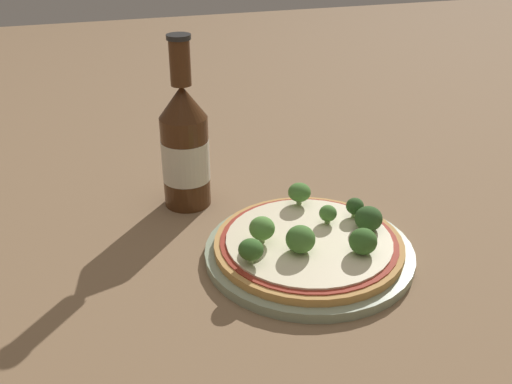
# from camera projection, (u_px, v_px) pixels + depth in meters

# --- Properties ---
(ground_plane) EXTENTS (3.00, 3.00, 0.00)m
(ground_plane) POSITION_uv_depth(u_px,v_px,m) (301.00, 258.00, 0.73)
(ground_plane) COLOR #846647
(plate) EXTENTS (0.25, 0.25, 0.01)m
(plate) POSITION_uv_depth(u_px,v_px,m) (309.00, 252.00, 0.73)
(plate) COLOR #93A384
(plate) RESTS_ON ground_plane
(pizza) EXTENTS (0.23, 0.23, 0.01)m
(pizza) POSITION_uv_depth(u_px,v_px,m) (310.00, 245.00, 0.72)
(pizza) COLOR tan
(pizza) RESTS_ON plate
(broccoli_floret_0) EXTENTS (0.03, 0.03, 0.03)m
(broccoli_floret_0) POSITION_uv_depth(u_px,v_px,m) (368.00, 219.00, 0.73)
(broccoli_floret_0) COLOR #89A866
(broccoli_floret_0) RESTS_ON pizza
(broccoli_floret_1) EXTENTS (0.02, 0.02, 0.03)m
(broccoli_floret_1) POSITION_uv_depth(u_px,v_px,m) (355.00, 206.00, 0.76)
(broccoli_floret_1) COLOR #89A866
(broccoli_floret_1) RESTS_ON pizza
(broccoli_floret_2) EXTENTS (0.03, 0.03, 0.03)m
(broccoli_floret_2) POSITION_uv_depth(u_px,v_px,m) (300.00, 239.00, 0.68)
(broccoli_floret_2) COLOR #89A866
(broccoli_floret_2) RESTS_ON pizza
(broccoli_floret_3) EXTENTS (0.03, 0.03, 0.03)m
(broccoli_floret_3) POSITION_uv_depth(u_px,v_px,m) (262.00, 228.00, 0.70)
(broccoli_floret_3) COLOR #89A866
(broccoli_floret_3) RESTS_ON pizza
(broccoli_floret_4) EXTENTS (0.03, 0.03, 0.03)m
(broccoli_floret_4) POSITION_uv_depth(u_px,v_px,m) (251.00, 250.00, 0.66)
(broccoli_floret_4) COLOR #89A866
(broccoli_floret_4) RESTS_ON pizza
(broccoli_floret_5) EXTENTS (0.03, 0.03, 0.03)m
(broccoli_floret_5) POSITION_uv_depth(u_px,v_px,m) (299.00, 192.00, 0.79)
(broccoli_floret_5) COLOR #89A866
(broccoli_floret_5) RESTS_ON pizza
(broccoli_floret_6) EXTENTS (0.03, 0.03, 0.03)m
(broccoli_floret_6) POSITION_uv_depth(u_px,v_px,m) (363.00, 241.00, 0.68)
(broccoli_floret_6) COLOR #89A866
(broccoli_floret_6) RESTS_ON pizza
(broccoli_floret_7) EXTENTS (0.02, 0.02, 0.02)m
(broccoli_floret_7) POSITION_uv_depth(u_px,v_px,m) (328.00, 214.00, 0.74)
(broccoli_floret_7) COLOR #89A866
(broccoli_floret_7) RESTS_ON pizza
(beer_bottle) EXTENTS (0.07, 0.07, 0.24)m
(beer_bottle) POSITION_uv_depth(u_px,v_px,m) (185.00, 146.00, 0.81)
(beer_bottle) COLOR #472814
(beer_bottle) RESTS_ON ground_plane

